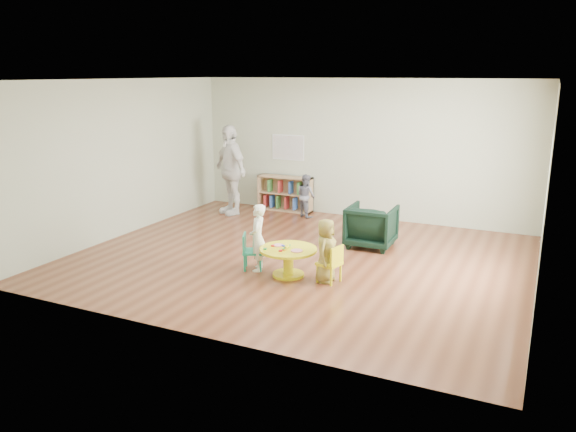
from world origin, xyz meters
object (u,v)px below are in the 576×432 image
(kid_chair_left, at_px, (250,250))
(armchair, at_px, (371,226))
(toddler, at_px, (306,196))
(adult_caretaker, at_px, (230,170))
(kid_chair_right, at_px, (332,263))
(bookshelf, at_px, (285,194))
(child_right, at_px, (326,251))
(activity_table, at_px, (288,257))
(child_left, at_px, (258,238))

(kid_chair_left, xyz_separation_m, armchair, (1.32, 1.88, 0.07))
(toddler, bearing_deg, adult_caretaker, 46.16)
(kid_chair_left, height_order, kid_chair_right, same)
(adult_caretaker, bearing_deg, kid_chair_right, -10.18)
(armchair, bearing_deg, kid_chair_left, 54.21)
(adult_caretaker, bearing_deg, kid_chair_left, -24.08)
(toddler, bearing_deg, bookshelf, 3.16)
(kid_chair_left, xyz_separation_m, toddler, (-0.50, 3.29, 0.15))
(adult_caretaker, bearing_deg, child_right, -10.90)
(toddler, height_order, adult_caretaker, adult_caretaker)
(child_right, xyz_separation_m, adult_caretaker, (-3.28, 2.88, 0.47))
(activity_table, height_order, toddler, toddler)
(kid_chair_left, relative_size, adult_caretaker, 0.29)
(child_left, bearing_deg, armchair, 127.52)
(kid_chair_right, distance_m, bookshelf, 4.40)
(child_left, relative_size, adult_caretaker, 0.54)
(armchair, height_order, toddler, toddler)
(activity_table, relative_size, armchair, 1.06)
(adult_caretaker, bearing_deg, toddler, 45.43)
(bookshelf, bearing_deg, child_left, -70.71)
(toddler, distance_m, adult_caretaker, 1.68)
(kid_chair_left, distance_m, toddler, 3.33)
(bookshelf, relative_size, armchair, 1.51)
(activity_table, bearing_deg, armchair, 70.37)
(bookshelf, height_order, adult_caretaker, adult_caretaker)
(child_right, xyz_separation_m, toddler, (-1.73, 3.30, -0.02))
(kid_chair_left, bearing_deg, toddler, 164.63)
(toddler, xyz_separation_m, adult_caretaker, (-1.55, -0.41, 0.49))
(kid_chair_left, distance_m, armchair, 2.30)
(toddler, bearing_deg, kid_chair_left, 129.87)
(activity_table, distance_m, bookshelf, 4.07)
(child_left, bearing_deg, toddler, 170.93)
(bookshelf, distance_m, armchair, 3.03)
(bookshelf, height_order, toddler, toddler)
(kid_chair_right, height_order, armchair, armchair)
(armchair, relative_size, child_right, 0.86)
(kid_chair_left, bearing_deg, activity_table, 64.11)
(kid_chair_right, distance_m, child_right, 0.19)
(child_right, relative_size, adult_caretaker, 0.49)
(kid_chair_right, distance_m, child_left, 1.21)
(bookshelf, relative_size, adult_caretaker, 0.64)
(bookshelf, height_order, child_right, child_right)
(kid_chair_left, xyz_separation_m, kid_chair_right, (1.32, -0.01, 0.00))
(kid_chair_left, distance_m, kid_chair_right, 1.32)
(kid_chair_left, distance_m, child_right, 1.24)
(kid_chair_right, bearing_deg, bookshelf, 47.68)
(activity_table, relative_size, child_right, 0.91)
(activity_table, distance_m, adult_caretaker, 4.01)
(kid_chair_right, xyz_separation_m, child_right, (-0.09, 0.01, 0.17))
(child_right, bearing_deg, armchair, -7.37)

